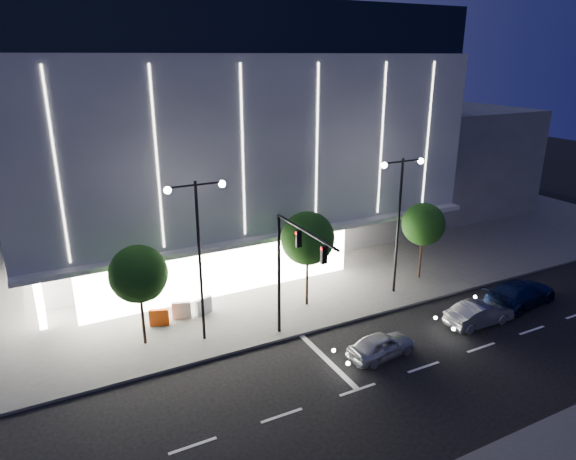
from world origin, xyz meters
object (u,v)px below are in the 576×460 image
Objects in this scene: street_lamp_east at (400,207)px; car_third at (520,293)px; tree_mid at (308,241)px; barrier_b at (204,306)px; car_lead at (381,345)px; car_second at (479,314)px; tree_right at (423,226)px; tree_left at (139,277)px; barrier_a at (159,317)px; traffic_mast at (291,260)px; barrier_d at (182,310)px; street_lamp_west at (199,239)px.

car_third is (6.00, -4.90, -5.17)m from street_lamp_east.
tree_mid is 7.36m from barrier_b.
street_lamp_east is 2.35× the size of car_lead.
car_third is (4.23, 0.68, 0.09)m from car_second.
tree_mid reaches higher than tree_right.
barrier_a is (1.13, 1.53, -3.38)m from tree_left.
tree_mid is 1.12× the size of tree_right.
barrier_a is at bearing 44.04° from car_lead.
traffic_mast is 8.32m from barrier_d.
barrier_b and barrier_d have the same top height.
car_lead is 11.79m from barrier_d.
traffic_mast is at bearing 74.38° from car_third.
barrier_a is at bearing 53.47° from tree_left.
car_second is (1.77, -5.58, -5.26)m from street_lamp_east.
tree_mid is at bearing 5.10° from barrier_d.
car_second is (7.75, -6.60, -3.63)m from tree_mid.
tree_left is 0.93× the size of tree_mid.
street_lamp_east reaches higher than barrier_a.
street_lamp_west is 1.57× the size of tree_left.
street_lamp_west and street_lamp_east have the same top height.
street_lamp_west is at bearing 68.41° from car_third.
street_lamp_east is at bearing 9.83° from barrier_a.
tree_left is 1.50× the size of car_lead.
street_lamp_west is at bearing -171.74° from tree_mid.
street_lamp_east is at bearing -3.65° from tree_left.
tree_left reaches higher than tree_right.
car_third is 4.95× the size of barrier_d.
tree_mid reaches higher than car_third.
barrier_b is (3.87, 1.76, -3.38)m from tree_left.
tree_right is 1.44× the size of car_lead.
street_lamp_west is at bearing 180.00° from street_lamp_east.
tree_right is (3.03, 1.02, -2.07)m from street_lamp_east.
tree_left is 1.05× the size of car_third.
tree_right is (12.03, 3.68, -1.14)m from traffic_mast.
street_lamp_east is at bearing -48.07° from car_lead.
traffic_mast is 1.30× the size of car_third.
tree_mid is at bearing 56.56° from car_third.
car_second is at bearing -6.49° from barrier_a.
barrier_a is at bearing -149.06° from barrier_d.
street_lamp_east is at bearing 18.36° from car_second.
traffic_mast is at bearing -163.52° from street_lamp_east.
barrier_d is at bearing 61.13° from car_third.
car_second is (7.10, 0.12, 0.05)m from car_lead.
car_lead is at bearing -133.02° from street_lamp_east.
traffic_mast is 1.15× the size of tree_mid.
street_lamp_east is 15.97m from barrier_a.
barrier_d is (-15.21, 8.43, -0.05)m from car_second.
tree_right is 7.31m from car_third.
car_lead is (-8.35, -6.72, -3.23)m from tree_right.
street_lamp_west reaches higher than tree_left.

